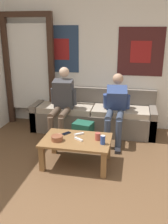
% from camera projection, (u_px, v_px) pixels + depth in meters
% --- Properties ---
extents(wall_back, '(10.00, 0.07, 2.55)m').
position_uv_depth(wall_back, '(105.00, 61.00, 4.70)').
color(wall_back, white).
rests_on(wall_back, ground_plane).
extents(door_frame, '(1.00, 0.10, 2.15)m').
position_uv_depth(door_frame, '(29.00, 64.00, 4.79)').
color(door_frame, '#382319').
rests_on(door_frame, ground_plane).
extents(couch, '(2.28, 0.69, 0.77)m').
position_uv_depth(couch, '(93.00, 116.00, 4.72)').
color(couch, '#70665B').
rests_on(couch, ground_plane).
extents(coffee_table, '(0.95, 0.64, 0.39)m').
position_uv_depth(coffee_table, '(77.00, 144.00, 3.51)').
color(coffee_table, olive).
rests_on(coffee_table, ground_plane).
extents(person_seated_adult, '(0.47, 0.86, 1.22)m').
position_uv_depth(person_seated_adult, '(62.00, 101.00, 4.35)').
color(person_seated_adult, brown).
rests_on(person_seated_adult, ground_plane).
extents(person_seated_teen, '(0.47, 0.99, 1.11)m').
position_uv_depth(person_seated_teen, '(116.00, 105.00, 4.25)').
color(person_seated_teen, '#384256').
rests_on(person_seated_teen, ground_plane).
extents(backpack, '(0.35, 0.33, 0.40)m').
position_uv_depth(backpack, '(83.00, 135.00, 4.12)').
color(backpack, '#1E5642').
rests_on(backpack, ground_plane).
extents(ceramic_bowl, '(0.17, 0.17, 0.07)m').
position_uv_depth(ceramic_bowl, '(57.00, 138.00, 3.43)').
color(ceramic_bowl, brown).
rests_on(ceramic_bowl, coffee_table).
extents(pillar_candle, '(0.07, 0.07, 0.12)m').
position_uv_depth(pillar_candle, '(98.00, 136.00, 3.45)').
color(pillar_candle, '#B24C42').
rests_on(pillar_candle, coffee_table).
extents(drink_can_blue, '(0.07, 0.07, 0.12)m').
position_uv_depth(drink_can_blue, '(103.00, 140.00, 3.32)').
color(drink_can_blue, '#28479E').
rests_on(drink_can_blue, coffee_table).
extents(game_controller_near_left, '(0.14, 0.11, 0.03)m').
position_uv_depth(game_controller_near_left, '(79.00, 139.00, 3.45)').
color(game_controller_near_left, white).
rests_on(game_controller_near_left, coffee_table).
extents(game_controller_near_right, '(0.13, 0.12, 0.03)m').
position_uv_depth(game_controller_near_right, '(79.00, 134.00, 3.62)').
color(game_controller_near_right, white).
rests_on(game_controller_near_right, coffee_table).
extents(cell_phone, '(0.13, 0.15, 0.01)m').
position_uv_depth(cell_phone, '(66.00, 133.00, 3.66)').
color(cell_phone, black).
rests_on(cell_phone, coffee_table).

